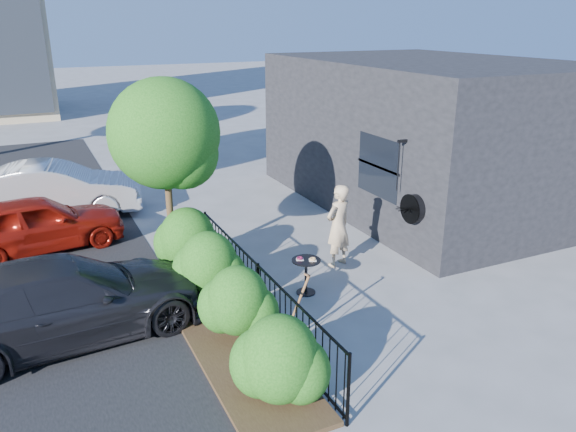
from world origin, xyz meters
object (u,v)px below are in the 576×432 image
cafe_table (306,270)px  shovel (295,314)px  patio_tree (169,141)px  car_red (37,223)px  woman (338,226)px  car_silver (55,190)px  car_darkgrey (64,300)px

cafe_table → shovel: (-0.98, -1.53, 0.06)m
patio_tree → car_red: (-2.59, 2.37, -2.12)m
woman → shovel: bearing=29.8°
patio_tree → cafe_table: size_ratio=5.27×
cafe_table → car_silver: bearing=120.1°
car_darkgrey → cafe_table: bearing=-99.5°
shovel → car_red: (-3.57, 6.06, 0.10)m
woman → cafe_table: bearing=18.3°
cafe_table → shovel: shovel is taller
woman → shovel: woman is taller
shovel → car_darkgrey: bearing=151.8°
cafe_table → car_red: size_ratio=0.20×
cafe_table → car_darkgrey: bearing=176.5°
patio_tree → woman: (3.18, -1.27, -1.87)m
cafe_table → car_darkgrey: car_darkgrey is taller
patio_tree → shovel: size_ratio=3.15×
shovel → car_silver: car_silver is taller
car_red → woman: bearing=-129.9°
patio_tree → woman: patio_tree is taller
woman → car_darkgrey: woman is taller
car_silver → car_darkgrey: size_ratio=0.94×
shovel → car_red: 7.04m
woman → patio_tree: bearing=-39.9°
cafe_table → car_darkgrey: size_ratio=0.16×
woman → car_silver: (-5.21, 6.00, -0.17)m
cafe_table → woman: woman is taller
cafe_table → car_red: bearing=135.1°
woman → car_darkgrey: size_ratio=0.38×
car_darkgrey → woman: bearing=-89.5°
patio_tree → car_silver: bearing=113.3°
shovel → car_darkgrey: size_ratio=0.26×
patio_tree → car_silver: (-2.04, 4.73, -2.03)m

